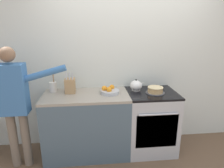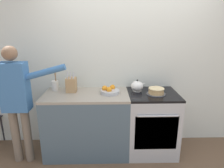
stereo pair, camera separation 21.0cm
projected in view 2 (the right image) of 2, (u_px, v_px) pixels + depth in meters
The scene contains 10 objects.
ground_plane at pixel (133, 163), 2.78m from camera, with size 16.00×16.00×0.00m, color brown.
wall_back at pixel (130, 63), 3.03m from camera, with size 8.00×0.04×2.60m.
counter_cabinet at pixel (87, 123), 2.93m from camera, with size 1.19×0.63×0.92m.
stove_range at pixel (151, 123), 2.95m from camera, with size 0.70×0.66×0.92m.
layer_cake at pixel (156, 91), 2.77m from camera, with size 0.27×0.27×0.09m.
tea_kettle at pixel (137, 86), 2.90m from camera, with size 0.22×0.18×0.17m.
knife_block at pixel (71, 85), 2.87m from camera, with size 0.14×0.15×0.30m.
utensil_crock at pixel (55, 85), 2.93m from camera, with size 0.10×0.10×0.34m.
fruit_bowl at pixel (110, 91), 2.81m from camera, with size 0.26×0.26×0.11m.
person_baker at pixel (17, 96), 2.59m from camera, with size 0.92×0.20×1.61m.
Camera 2 is at (-0.35, -2.34, 1.86)m, focal length 32.00 mm.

